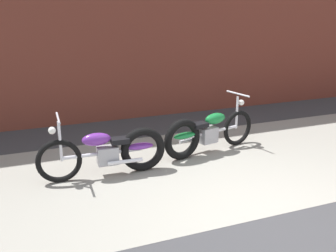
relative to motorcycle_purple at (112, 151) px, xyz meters
name	(u,v)px	position (x,y,z in m)	size (l,w,h in m)	color
ground_plane	(267,218)	(1.51, -1.97, -0.40)	(80.00, 80.00, 0.00)	#38383A
sidewalk_slab	(205,166)	(1.51, -0.22, -0.40)	(36.00, 3.50, 0.01)	gray
motorcycle_purple	(112,151)	(0.00, 0.00, 0.00)	(2.01, 0.58, 1.03)	black
motorcycle_green	(205,132)	(1.75, 0.31, 0.00)	(1.98, 0.71, 1.03)	black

